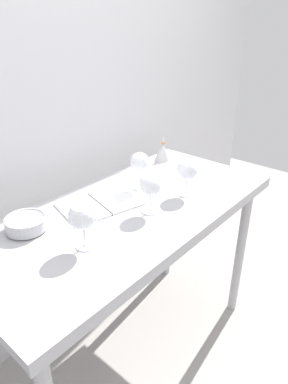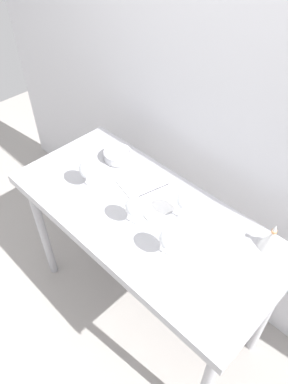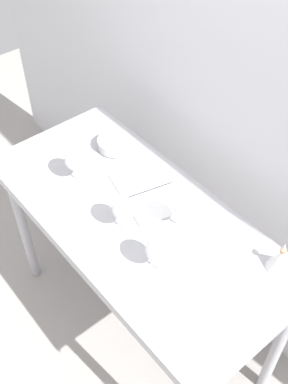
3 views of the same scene
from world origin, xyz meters
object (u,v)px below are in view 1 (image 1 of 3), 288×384
(wine_glass_near_left, at_px, (83,217))
(open_notebook, at_px, (100,204))
(wine_glass_near_center, at_px, (150,186))
(decanter_funnel, at_px, (163,152))
(wine_glass_far_right, at_px, (140,163))
(wine_glass_near_right, at_px, (187,171))
(tasting_bowl, at_px, (26,223))
(tasting_sheet_upper, at_px, (160,174))

(wine_glass_near_left, bearing_deg, open_notebook, 38.00)
(wine_glass_near_center, distance_m, decanter_funnel, 0.60)
(decanter_funnel, bearing_deg, wine_glass_far_right, -158.52)
(wine_glass_far_right, bearing_deg, wine_glass_near_center, -127.51)
(wine_glass_near_right, bearing_deg, tasting_bowl, 155.98)
(wine_glass_far_right, bearing_deg, decanter_funnel, 21.48)
(wine_glass_near_right, xyz_separation_m, tasting_bowl, (-0.64, 0.29, -0.09))
(wine_glass_far_right, bearing_deg, open_notebook, 174.79)
(wine_glass_near_left, distance_m, tasting_sheet_upper, 0.71)
(wine_glass_near_left, xyz_separation_m, open_notebook, (0.24, 0.19, -0.12))
(open_notebook, xyz_separation_m, tasting_bowl, (-0.32, 0.06, 0.03))
(wine_glass_near_left, xyz_separation_m, tasting_sheet_upper, (0.67, 0.19, -0.12))
(wine_glass_far_right, bearing_deg, wine_glass_near_left, -160.92)
(wine_glass_far_right, distance_m, tasting_sheet_upper, 0.23)
(tasting_sheet_upper, bearing_deg, wine_glass_near_right, -127.07)
(wine_glass_near_left, height_order, tasting_bowl, wine_glass_near_left)
(wine_glass_near_right, distance_m, tasting_sheet_upper, 0.28)
(wine_glass_near_left, height_order, tasting_sheet_upper, wine_glass_near_left)
(wine_glass_near_center, xyz_separation_m, tasting_sheet_upper, (0.33, 0.21, -0.12))
(wine_glass_near_left, xyz_separation_m, tasting_bowl, (-0.08, 0.25, -0.09))
(wine_glass_near_right, distance_m, wine_glass_near_center, 0.23)
(tasting_sheet_upper, distance_m, decanter_funnel, 0.21)
(open_notebook, relative_size, decanter_funnel, 2.65)
(wine_glass_far_right, height_order, wine_glass_near_center, wine_glass_far_right)
(wine_glass_near_right, height_order, wine_glass_far_right, wine_glass_far_right)
(wine_glass_near_left, relative_size, tasting_bowl, 1.13)
(wine_glass_near_center, bearing_deg, tasting_bowl, 147.58)
(wine_glass_near_right, relative_size, wine_glass_far_right, 0.96)
(wine_glass_near_center, xyz_separation_m, open_notebook, (-0.10, 0.20, -0.12))
(wine_glass_far_right, height_order, open_notebook, wine_glass_far_right)
(wine_glass_far_right, xyz_separation_m, tasting_sheet_upper, (0.19, 0.03, -0.13))
(wine_glass_near_center, height_order, tasting_sheet_upper, wine_glass_near_center)
(tasting_sheet_upper, bearing_deg, wine_glass_near_center, -161.30)
(open_notebook, bearing_deg, wine_glass_far_right, 8.80)
(open_notebook, xyz_separation_m, decanter_funnel, (0.60, 0.12, 0.05))
(wine_glass_near_center, distance_m, tasting_sheet_upper, 0.41)
(wine_glass_near_center, relative_size, open_notebook, 0.45)
(open_notebook, relative_size, tasting_bowl, 2.38)
(wine_glass_near_left, distance_m, wine_glass_far_right, 0.51)
(open_notebook, bearing_deg, tasting_bowl, -177.05)
(open_notebook, distance_m, tasting_sheet_upper, 0.43)
(wine_glass_near_center, bearing_deg, wine_glass_near_left, 177.45)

